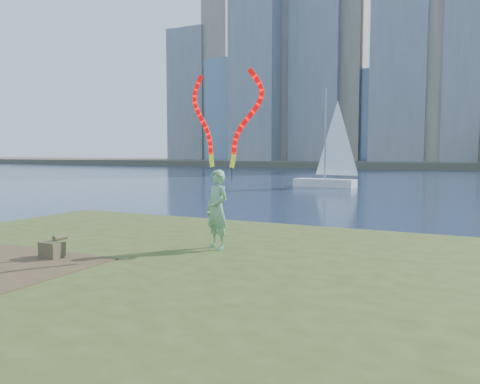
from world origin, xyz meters
The scene contains 6 objects.
ground centered at (0.00, 0.00, 0.00)m, with size 320.00×320.00×0.00m, color #1B2944.
grassy_knoll centered at (0.00, -2.30, 0.34)m, with size 20.00×18.00×0.80m.
far_shore centered at (0.00, 95.00, 0.60)m, with size 320.00×40.00×1.20m, color #4C4738.
woman_with_ribbons centered at (0.67, 0.05, 2.20)m, with size 1.92×0.85×4.08m.
canvas_bag centered at (-1.83, -2.19, 0.98)m, with size 0.48×0.54×0.43m.
sailboat centered at (-5.03, 29.75, 1.42)m, with size 5.49×2.12×8.24m.
Camera 1 is at (5.44, -8.72, 2.86)m, focal length 35.00 mm.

